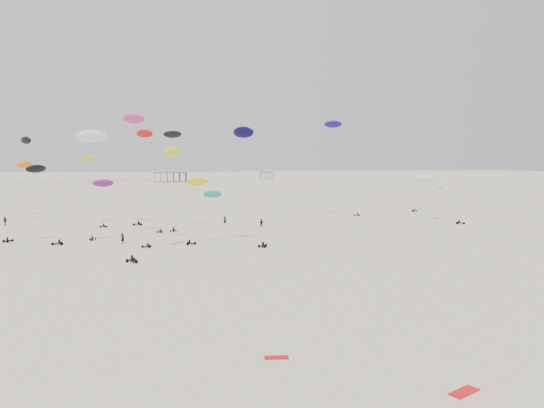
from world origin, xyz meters
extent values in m
plane|color=beige|center=(0.00, 200.00, 0.00)|extent=(900.00, 900.00, 0.00)
cube|color=brown|center=(-10.00, 350.00, 6.15)|extent=(21.00, 13.00, 0.30)
cube|color=silver|center=(-10.00, 350.00, 7.90)|extent=(14.00, 8.40, 3.20)
cube|color=#B2B2AD|center=(-10.00, 350.00, 9.65)|extent=(15.00, 9.00, 0.30)
cube|color=brown|center=(60.00, 380.00, 5.15)|extent=(9.00, 7.00, 0.30)
cube|color=silver|center=(60.00, 380.00, 6.50)|extent=(5.60, 4.20, 2.40)
cube|color=#B2B2AD|center=(60.00, 380.00, 7.85)|extent=(6.00, 4.50, 0.30)
cube|color=black|center=(-62.00, 350.00, 1.45)|extent=(80.00, 0.10, 0.10)
cylinder|color=gray|center=(-20.09, 107.99, 9.87)|extent=(0.03, 0.03, 18.86)
ellipsoid|color=red|center=(-21.48, 109.06, 19.82)|extent=(4.00, 3.23, 1.89)
cylinder|color=gray|center=(-18.72, 93.46, 9.60)|extent=(0.03, 0.03, 20.68)
ellipsoid|color=black|center=(-16.33, 97.97, 19.20)|extent=(3.64, 2.20, 1.69)
cylinder|color=gray|center=(-31.84, 106.48, 7.41)|extent=(0.03, 0.03, 20.14)
ellipsoid|color=yellow|center=(-32.76, 113.85, 14.74)|extent=(3.19, 2.79, 1.49)
cylinder|color=gray|center=(48.27, 111.89, 3.91)|extent=(0.03, 0.03, 11.92)
ellipsoid|color=white|center=(48.64, 116.89, 8.05)|extent=(4.94, 5.06, 2.54)
cylinder|color=gray|center=(-42.80, 100.81, 6.47)|extent=(0.03, 0.03, 12.59)
ellipsoid|color=black|center=(-40.39, 101.35, 12.97)|extent=(4.10, 3.92, 1.93)
cylinder|color=gray|center=(-19.80, 82.36, 7.86)|extent=(0.03, 0.03, 19.64)
ellipsoid|color=#ECF714|center=(-16.74, 88.40, 15.76)|extent=(4.18, 4.67, 2.20)
cylinder|color=gray|center=(53.47, 136.86, 4.28)|extent=(0.03, 0.03, 8.88)
ellipsoid|color=white|center=(55.63, 138.26, 8.99)|extent=(6.15, 5.78, 3.03)
cylinder|color=gray|center=(29.10, 131.16, 11.81)|extent=(0.03, 0.03, 23.50)
ellipsoid|color=#1B0B91|center=(26.60, 133.62, 23.91)|extent=(5.02, 2.46, 2.44)
cylinder|color=gray|center=(-33.19, 96.13, 9.18)|extent=(0.03, 0.03, 18.03)
ellipsoid|color=white|center=(-30.33, 97.24, 18.63)|extent=(5.71, 3.12, 2.68)
cylinder|color=gray|center=(-11.78, 91.56, 4.31)|extent=(0.03, 0.03, 8.68)
ellipsoid|color=#1795B1|center=(-9.74, 92.69, 8.56)|extent=(3.27, 1.27, 1.60)
cylinder|color=gray|center=(-54.81, 141.40, 9.71)|extent=(0.03, 0.03, 22.25)
ellipsoid|color=black|center=(-51.99, 147.22, 19.57)|extent=(4.12, 4.25, 2.14)
cylinder|color=gray|center=(-23.81, 122.88, 11.88)|extent=(0.03, 0.03, 22.92)
ellipsoid|color=#D53281|center=(-24.06, 125.54, 24.01)|extent=(5.77, 4.28, 2.69)
cylinder|color=gray|center=(-31.04, 123.52, 4.44)|extent=(0.03, 0.03, 13.07)
ellipsoid|color=#801885|center=(-31.51, 128.78, 9.14)|extent=(4.98, 2.61, 2.39)
cylinder|color=gray|center=(-13.18, 113.79, 4.73)|extent=(0.03, 0.03, 15.20)
ellipsoid|color=#FFF015|center=(-10.27, 119.51, 9.71)|extent=(5.51, 3.45, 2.56)
cylinder|color=gray|center=(-3.12, 88.89, 9.66)|extent=(0.03, 0.03, 19.50)
ellipsoid|color=#09043B|center=(-4.18, 92.66, 19.43)|extent=(4.31, 4.69, 2.31)
cylinder|color=gray|center=(-52.43, 132.48, 6.60)|extent=(0.03, 0.03, 17.21)
ellipsoid|color=orange|center=(-50.59, 138.39, 13.36)|extent=(4.09, 4.31, 2.13)
imported|color=black|center=(-25.29, 94.12, 0.00)|extent=(1.01, 0.96, 2.30)
imported|color=black|center=(2.71, 110.92, 0.00)|extent=(1.21, 1.09, 2.15)
imported|color=black|center=(-52.55, 127.02, 0.00)|extent=(1.51, 1.38, 2.27)
imported|color=black|center=(-4.37, 117.57, 0.00)|extent=(1.01, 0.97, 2.30)
cube|color=red|center=(-0.76, 28.27, 0.00)|extent=(2.37, 1.76, 0.08)
cube|color=#BD0B0F|center=(-11.00, 36.49, 0.00)|extent=(1.88, 0.96, 0.07)
camera|label=1|loc=(-19.51, -0.59, 14.63)|focal=35.00mm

